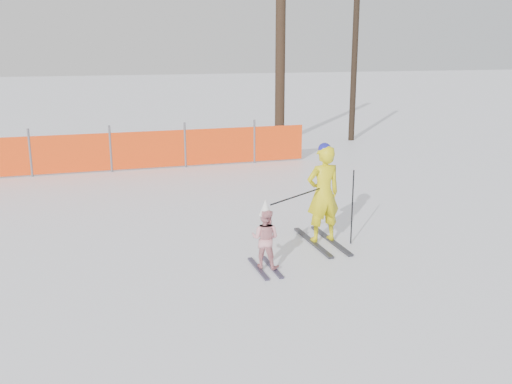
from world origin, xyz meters
TOP-DOWN VIEW (x-y plane):
  - ground at (0.00, 0.00)m, footprint 120.00×120.00m
  - adult at (1.20, 0.55)m, footprint 0.63×1.55m
  - child at (-0.10, -0.29)m, footprint 0.56×0.90m
  - ski_poles at (1.10, 0.24)m, footprint 1.67×0.73m
  - safety_fence at (-4.24, 7.44)m, footprint 15.48×0.06m
  - tree_trunks at (4.51, 10.50)m, footprint 2.92×0.48m

SIDE VIEW (x-z plane):
  - ground at x=0.00m, z-range 0.00..0.00m
  - child at x=-0.10m, z-range -0.05..1.04m
  - safety_fence at x=-4.24m, z-range -0.07..1.18m
  - ski_poles at x=1.10m, z-range 0.17..1.46m
  - adult at x=1.20m, z-range -0.01..1.73m
  - tree_trunks at x=4.51m, z-range -0.25..7.08m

